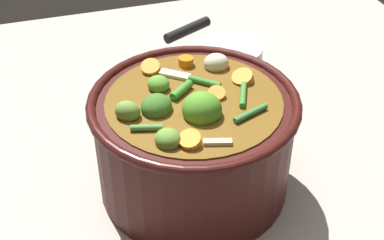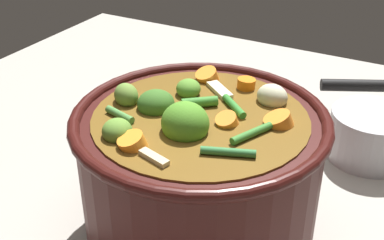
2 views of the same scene
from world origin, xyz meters
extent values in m
plane|color=#9E998E|center=(0.00, 0.00, 0.00)|extent=(1.10, 1.10, 0.00)
cylinder|color=#38110F|center=(0.00, 0.00, 0.07)|extent=(0.24, 0.24, 0.13)
torus|color=#38110F|center=(0.00, 0.00, 0.13)|extent=(0.26, 0.26, 0.01)
cylinder|color=brown|center=(0.00, 0.00, 0.07)|extent=(0.21, 0.21, 0.13)
ellipsoid|color=#4D8D27|center=(0.03, 0.00, 0.14)|extent=(0.06, 0.06, 0.04)
ellipsoid|color=olive|center=(0.01, -0.08, 0.14)|extent=(0.04, 0.04, 0.02)
ellipsoid|color=#558D2E|center=(-0.04, -0.03, 0.14)|extent=(0.04, 0.04, 0.02)
ellipsoid|color=olive|center=(0.07, -0.05, 0.14)|extent=(0.04, 0.04, 0.02)
ellipsoid|color=#396924|center=(0.01, -0.05, 0.14)|extent=(0.05, 0.05, 0.03)
cylinder|color=orange|center=(0.00, 0.03, 0.14)|extent=(0.03, 0.03, 0.02)
cylinder|color=orange|center=(0.08, -0.03, 0.14)|extent=(0.04, 0.04, 0.02)
cylinder|color=orange|center=(-0.08, -0.03, 0.14)|extent=(0.04, 0.03, 0.02)
cylinder|color=orange|center=(-0.08, 0.01, 0.14)|extent=(0.03, 0.03, 0.02)
cylinder|color=orange|center=(-0.02, 0.07, 0.14)|extent=(0.04, 0.04, 0.02)
ellipsoid|color=beige|center=(-0.06, 0.05, 0.14)|extent=(0.03, 0.04, 0.03)
cylinder|color=#39812B|center=(-0.02, -0.01, 0.14)|extent=(0.03, 0.03, 0.01)
cylinder|color=#31802D|center=(-0.03, 0.02, 0.14)|extent=(0.03, 0.04, 0.01)
cylinder|color=#33783B|center=(0.05, 0.05, 0.14)|extent=(0.02, 0.05, 0.01)
cylinder|color=#4A853C|center=(0.04, -0.07, 0.14)|extent=(0.02, 0.04, 0.01)
cylinder|color=#397C2D|center=(0.01, 0.06, 0.14)|extent=(0.05, 0.03, 0.01)
cube|color=beige|center=(0.08, 0.00, 0.14)|extent=(0.02, 0.03, 0.01)
cube|color=beige|center=(-0.06, -0.01, 0.14)|extent=(0.03, 0.04, 0.01)
cylinder|color=#ADADB2|center=(-0.23, 0.13, 0.03)|extent=(0.11, 0.11, 0.06)
cylinder|color=black|center=(-0.32, 0.09, 0.06)|extent=(0.06, 0.09, 0.02)
camera|label=1|loc=(0.51, -0.16, 0.52)|focal=51.82mm
camera|label=2|loc=(0.38, 0.20, 0.38)|focal=47.49mm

